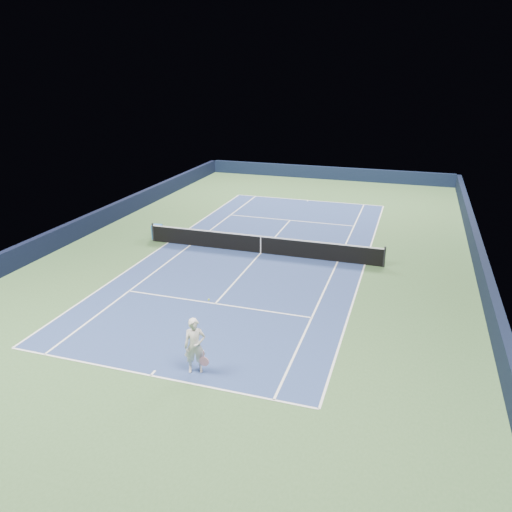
% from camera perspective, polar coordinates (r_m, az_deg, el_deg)
% --- Properties ---
extents(ground, '(40.00, 40.00, 0.00)m').
position_cam_1_polar(ground, '(26.60, 0.54, 0.33)').
color(ground, '#375830').
rests_on(ground, ground).
extents(wall_far, '(22.00, 0.35, 1.10)m').
position_cam_1_polar(wall_far, '(45.11, 8.17, 9.38)').
color(wall_far, '#101932').
rests_on(wall_far, ground).
extents(wall_right, '(0.35, 40.00, 1.10)m').
position_cam_1_polar(wall_right, '(25.59, 24.37, -1.14)').
color(wall_right, black).
rests_on(wall_right, ground).
extents(wall_left, '(0.35, 40.00, 1.10)m').
position_cam_1_polar(wall_left, '(31.23, -18.81, 3.38)').
color(wall_left, black).
rests_on(wall_left, ground).
extents(court_surface, '(10.97, 23.77, 0.01)m').
position_cam_1_polar(court_surface, '(26.60, 0.54, 0.33)').
color(court_surface, navy).
rests_on(court_surface, ground).
extents(baseline_far, '(10.97, 0.08, 0.00)m').
position_cam_1_polar(baseline_far, '(37.61, 5.98, 6.36)').
color(baseline_far, white).
rests_on(baseline_far, ground).
extents(baseline_near, '(10.97, 0.08, 0.00)m').
position_cam_1_polar(baseline_near, '(16.82, -11.95, -13.22)').
color(baseline_near, white).
rests_on(baseline_near, ground).
extents(sideline_doubles_right, '(0.08, 23.77, 0.00)m').
position_cam_1_polar(sideline_doubles_right, '(25.62, 12.33, -0.97)').
color(sideline_doubles_right, white).
rests_on(sideline_doubles_right, ground).
extents(sideline_doubles_left, '(0.08, 23.77, 0.00)m').
position_cam_1_polar(sideline_doubles_left, '(28.61, -10.01, 1.51)').
color(sideline_doubles_left, white).
rests_on(sideline_doubles_left, ground).
extents(sideline_singles_right, '(0.08, 23.77, 0.00)m').
position_cam_1_polar(sideline_singles_right, '(25.76, 9.31, -0.64)').
color(sideline_singles_right, white).
rests_on(sideline_singles_right, ground).
extents(sideline_singles_left, '(0.08, 23.77, 0.00)m').
position_cam_1_polar(sideline_singles_left, '(28.02, -7.52, 1.24)').
color(sideline_singles_left, white).
rests_on(sideline_singles_left, ground).
extents(service_line_far, '(8.23, 0.08, 0.00)m').
position_cam_1_polar(service_line_far, '(32.45, 3.92, 4.10)').
color(service_line_far, white).
rests_on(service_line_far, ground).
extents(service_line_near, '(8.23, 0.08, 0.00)m').
position_cam_1_polar(service_line_near, '(21.07, -4.68, -5.44)').
color(service_line_near, white).
rests_on(service_line_near, ground).
extents(center_service_line, '(0.08, 12.80, 0.00)m').
position_cam_1_polar(center_service_line, '(26.60, 0.54, 0.35)').
color(center_service_line, white).
rests_on(center_service_line, ground).
extents(center_mark_far, '(0.08, 0.30, 0.00)m').
position_cam_1_polar(center_mark_far, '(37.47, 5.93, 6.31)').
color(center_mark_far, white).
rests_on(center_mark_far, ground).
extents(center_mark_near, '(0.08, 0.30, 0.00)m').
position_cam_1_polar(center_mark_near, '(16.92, -11.70, -12.96)').
color(center_mark_near, white).
rests_on(center_mark_near, ground).
extents(tennis_net, '(12.90, 0.10, 1.07)m').
position_cam_1_polar(tennis_net, '(26.43, 0.54, 1.35)').
color(tennis_net, black).
rests_on(tennis_net, ground).
extents(sponsor_cube, '(0.58, 0.49, 0.83)m').
position_cam_1_polar(sponsor_cube, '(29.29, -11.22, 2.73)').
color(sponsor_cube, blue).
rests_on(sponsor_cube, ground).
extents(tennis_player, '(0.90, 1.39, 2.16)m').
position_cam_1_polar(tennis_player, '(16.30, -6.99, -10.15)').
color(tennis_player, silver).
rests_on(tennis_player, ground).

